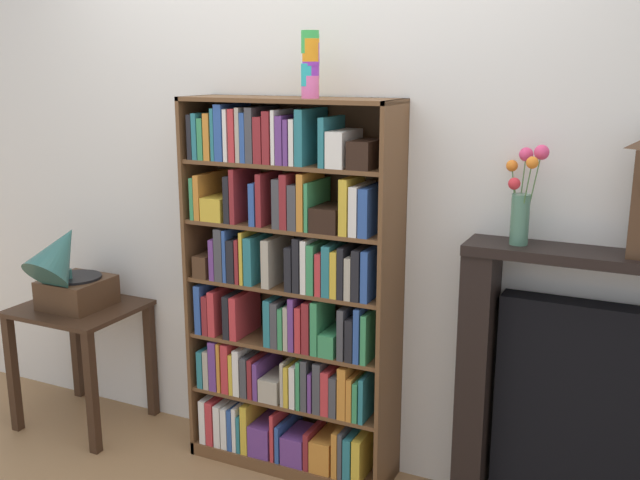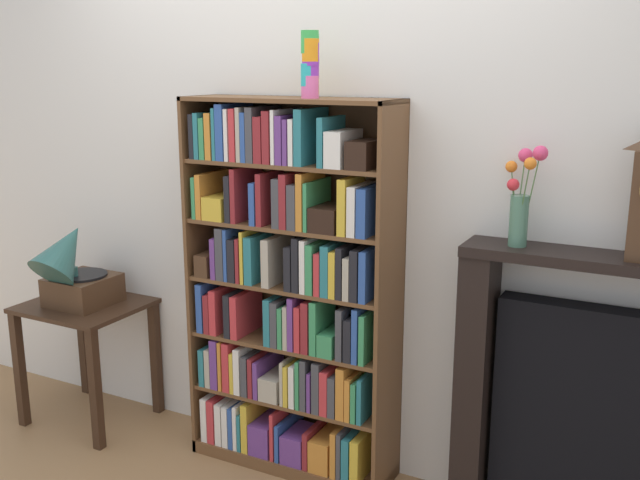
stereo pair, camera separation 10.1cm
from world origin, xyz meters
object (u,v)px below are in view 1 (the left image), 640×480
fireplace_mantel (622,406)px  flower_vase (523,197)px  bookshelf (289,301)px  side_table_left (81,333)px  gramophone (68,271)px  cup_stack (310,65)px

fireplace_mantel → flower_vase: flower_vase is taller
bookshelf → side_table_left: bookshelf is taller
side_table_left → fireplace_mantel: bearing=3.6°
gramophone → fireplace_mantel: fireplace_mantel is taller
bookshelf → cup_stack: (0.13, -0.03, 1.01)m
side_table_left → fireplace_mantel: 2.52m
cup_stack → fireplace_mantel: cup_stack is taller
fireplace_mantel → side_table_left: bearing=-176.4°
bookshelf → fireplace_mantel: bookshelf is taller
bookshelf → flower_vase: 1.10m
bookshelf → cup_stack: size_ratio=6.37×
gramophone → flower_vase: size_ratio=1.26×
cup_stack → flower_vase: bearing=5.2°
gramophone → cup_stack: bearing=5.4°
fireplace_mantel → flower_vase: bearing=-178.0°
bookshelf → cup_stack: bearing=-13.9°
bookshelf → side_table_left: (-1.14, -0.10, -0.31)m
bookshelf → gramophone: bearing=-172.5°
gramophone → side_table_left: bearing=90.0°
fireplace_mantel → cup_stack: bearing=-175.8°
side_table_left → flower_vase: size_ratio=1.67×
fireplace_mantel → flower_vase: size_ratio=3.21×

